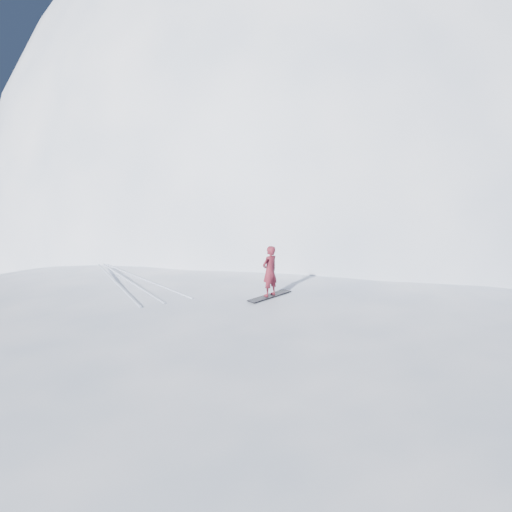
% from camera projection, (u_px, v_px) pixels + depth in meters
% --- Properties ---
extents(ground, '(400.00, 400.00, 0.00)m').
position_uv_depth(ground, '(231.00, 410.00, 12.38)').
color(ground, white).
rests_on(ground, ground).
extents(near_ridge, '(36.00, 28.00, 4.80)m').
position_uv_depth(near_ridge, '(225.00, 359.00, 15.44)').
color(near_ridge, white).
rests_on(near_ridge, ground).
extents(summit_peak, '(60.00, 56.00, 56.00)m').
position_uv_depth(summit_peak, '(338.00, 224.00, 44.49)').
color(summit_peak, white).
rests_on(summit_peak, ground).
extents(peak_shoulder, '(28.00, 24.00, 18.00)m').
position_uv_depth(peak_shoulder, '(253.00, 246.00, 34.18)').
color(peak_shoulder, white).
rests_on(peak_shoulder, ground).
extents(wind_bumps, '(16.00, 14.40, 1.00)m').
position_uv_depth(wind_bumps, '(188.00, 380.00, 14.01)').
color(wind_bumps, white).
rests_on(wind_bumps, ground).
extents(snowboard, '(1.71, 0.86, 0.03)m').
position_uv_depth(snowboard, '(270.00, 296.00, 14.37)').
color(snowboard, black).
rests_on(snowboard, near_ridge).
extents(snowboarder, '(0.67, 0.55, 1.59)m').
position_uv_depth(snowboarder, '(270.00, 271.00, 14.19)').
color(snowboarder, maroon).
rests_on(snowboarder, snowboard).
extents(board_tracks, '(2.16, 5.99, 0.04)m').
position_uv_depth(board_tracks, '(130.00, 280.00, 16.09)').
color(board_tracks, silver).
rests_on(board_tracks, ground).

